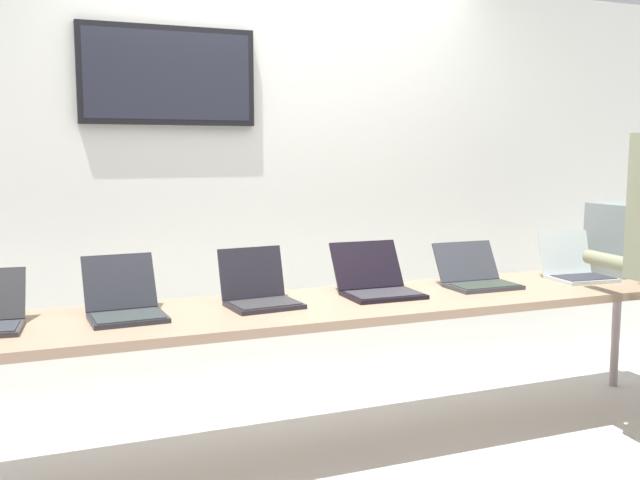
{
  "coord_description": "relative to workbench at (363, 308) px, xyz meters",
  "views": [
    {
      "loc": [
        -1.41,
        -2.96,
        1.41
      ],
      "look_at": [
        -0.21,
        0.01,
        1.01
      ],
      "focal_mm": 40.06,
      "sensor_mm": 36.0,
      "label": 1
    }
  ],
  "objects": [
    {
      "name": "ground",
      "position": [
        0.0,
        0.0,
        -0.7
      ],
      "size": [
        8.0,
        8.0,
        0.04
      ],
      "primitive_type": "cube",
      "color": "#BCB9B4"
    },
    {
      "name": "back_wall",
      "position": [
        -0.02,
        1.13,
        0.57
      ],
      "size": [
        8.0,
        0.11,
        2.46
      ],
      "color": "silver",
      "rests_on": "ground"
    },
    {
      "name": "workbench",
      "position": [
        0.0,
        0.0,
        0.0
      ],
      "size": [
        3.8,
        0.7,
        0.72
      ],
      "color": "#91745B",
      "rests_on": "ground"
    },
    {
      "name": "equipment_box",
      "position": [
        1.69,
        0.09,
        0.24
      ],
      "size": [
        0.33,
        0.33,
        0.4
      ],
      "color": "slate",
      "rests_on": "workbench"
    },
    {
      "name": "laptop_station_1",
      "position": [
        -1.08,
        0.05,
        0.1
      ],
      "size": [
        0.32,
        0.38,
        0.24
      ],
      "color": "#222429",
      "rests_on": "workbench"
    },
    {
      "name": "laptop_station_2",
      "position": [
        -0.49,
        0.06,
        0.1
      ],
      "size": [
        0.33,
        0.33,
        0.25
      ],
      "color": "black",
      "rests_on": "workbench"
    },
    {
      "name": "laptop_station_3",
      "position": [
        0.11,
        0.08,
        0.1
      ],
      "size": [
        0.36,
        0.39,
        0.24
      ],
      "color": "black",
      "rests_on": "workbench"
    },
    {
      "name": "laptop_station_4",
      "position": [
        0.68,
        0.08,
        0.09
      ],
      "size": [
        0.35,
        0.33,
        0.21
      ],
      "color": "#33353B",
      "rests_on": "workbench"
    },
    {
      "name": "laptop_station_5",
      "position": [
        1.3,
        0.06,
        0.1
      ],
      "size": [
        0.33,
        0.33,
        0.25
      ],
      "color": "#AAB6B4",
      "rests_on": "workbench"
    }
  ]
}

